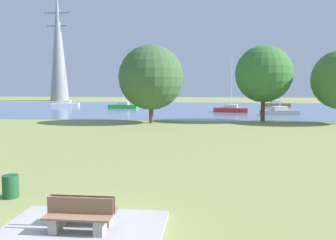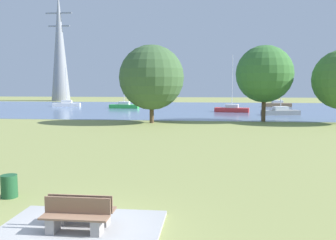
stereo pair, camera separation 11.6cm
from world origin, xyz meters
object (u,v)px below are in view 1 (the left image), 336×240
Objects in this scene: sailboat_white at (65,104)px; bench_facing_inland at (78,219)px; tree_east_far at (151,77)px; tree_east_near at (264,74)px; sailboat_green at (123,106)px; sailboat_gray at (280,112)px; sailboat_red at (231,109)px; litter_bin at (11,186)px; bench_facing_water at (85,212)px; electricity_pylon at (58,46)px; sailboat_brown at (276,104)px.

bench_facing_inland is at bearing -67.88° from sailboat_white.
tree_east_far reaches higher than sailboat_white.
tree_east_far is at bearing -167.31° from tree_east_near.
tree_east_near is (19.71, -19.31, 4.60)m from sailboat_green.
sailboat_red is at bearing 144.82° from sailboat_gray.
bench_facing_inland reaches higher than litter_bin.
bench_facing_water is 81.96m from electricity_pylon.
tree_east_far is at bearing -121.73° from sailboat_brown.
sailboat_red is at bearing 75.60° from litter_bin.
sailboat_green is (-26.09, -7.25, -0.01)m from sailboat_brown.
sailboat_brown is 27.08m from sailboat_green.
litter_bin is at bearing -68.59° from electricity_pylon.
sailboat_red is 13.85m from tree_east_near.
bench_facing_inland is 28.25m from tree_east_far.
litter_bin is (-3.50, 2.36, -0.07)m from bench_facing_water.
sailboat_red reaches higher than bench_facing_water.
bench_facing_water is at bearing -78.13° from sailboat_green.
sailboat_brown reaches higher than bench_facing_inland.
sailboat_red is (6.87, 43.29, 0.01)m from bench_facing_inland.
sailboat_white is 37.49m from sailboat_gray.
sailboat_brown is 0.93× the size of tree_east_near.
sailboat_gray is (34.59, -14.45, -0.02)m from sailboat_white.
sailboat_red is (6.87, 42.75, 0.01)m from bench_facing_water.
sailboat_green reaches higher than bench_facing_inland.
sailboat_gray is 58.65m from electricity_pylon.
tree_east_far is (-15.13, -11.25, 4.22)m from sailboat_gray.
tree_east_near reaches higher than sailboat_gray.
sailboat_green is (-10.35, 49.78, -0.01)m from bench_facing_inland.
bench_facing_inland is at bearing -90.00° from bench_facing_water.
bench_facing_inland is at bearing -108.17° from sailboat_gray.
tree_east_near is at bearing 12.69° from tree_east_far.
litter_bin is 0.11× the size of sailboat_brown.
sailboat_brown is (15.74, 56.49, 0.00)m from bench_facing_water.
sailboat_brown is at bearing 15.53° from sailboat_green.
sailboat_green is (-6.84, 46.88, 0.06)m from litter_bin.
electricity_pylon reaches higher than sailboat_gray.
litter_bin is 0.12× the size of sailboat_white.
tree_east_near is at bearing -36.55° from sailboat_white.
sailboat_brown is 34.57m from tree_east_far.
electricity_pylon is at bearing 140.60° from sailboat_red.
bench_facing_inland is 0.24× the size of sailboat_brown.
sailboat_green is at bearing 135.58° from tree_east_near.
sailboat_brown is at bearing 5.31° from sailboat_white.
sailboat_brown is at bearing 57.13° from sailboat_red.
tree_east_far is at bearing -58.01° from electricity_pylon.
electricity_pylon is (-10.02, 21.50, 12.50)m from sailboat_white.
tree_east_near is (9.36, 30.46, 4.59)m from bench_facing_inland.
electricity_pylon reaches higher than sailboat_green.
sailboat_gray reaches higher than bench_facing_water.
sailboat_green is at bearing 110.13° from tree_east_far.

